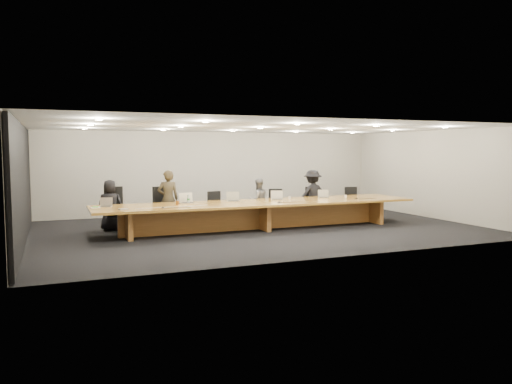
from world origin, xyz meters
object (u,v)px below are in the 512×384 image
chair_mid_left (217,208)px  laptop_c (233,196)px  person_d (313,195)px  person_b (168,199)px  chair_right (315,203)px  mic_center (279,202)px  amber_mug (177,203)px  mic_left (163,208)px  chair_far_left (115,208)px  laptop_d (277,195)px  paper_cup_far (346,197)px  water_bottle (188,199)px  person_c (258,201)px  chair_mid_right (276,205)px  mic_right (356,198)px  laptop_a (105,202)px  laptop_b (187,198)px  chair_left (165,207)px  person_a (110,205)px  av_box (123,209)px  laptop_e (324,194)px  conference_table (260,210)px  paper_cup_near (290,198)px  chair_far_right (353,202)px

chair_mid_left → laptop_c: size_ratio=2.80×
person_d → person_b: bearing=-2.7°
chair_right → mic_center: chair_right is taller
amber_mug → mic_center: 2.74m
person_b → mic_left: bearing=80.9°
chair_far_left → mic_center: (4.13, -1.69, 0.17)m
laptop_d → paper_cup_far: (2.12, -0.28, -0.09)m
water_bottle → person_c: bearing=18.8°
chair_mid_right → mic_right: (1.91, -1.47, 0.26)m
laptop_a → mic_right: size_ratio=2.82×
chair_mid_left → mic_center: bearing=-61.4°
chair_mid_left → laptop_b: (-1.09, -0.80, 0.40)m
chair_left → person_c: bearing=-21.3°
chair_mid_right → laptop_c: (-1.69, -0.82, 0.39)m
chair_mid_left → laptop_a: 3.35m
chair_left → person_a: bearing=163.3°
person_d → laptop_a: size_ratio=5.08×
chair_far_left → chair_right: chair_far_left is taller
mic_right → water_bottle: bearing=173.0°
person_c → av_box: (-4.16, -1.58, 0.10)m
laptop_d → chair_left: bearing=-177.1°
chair_right → water_bottle: chair_right is taller
person_c → paper_cup_far: 2.62m
laptop_e → paper_cup_far: (0.57, -0.30, -0.08)m
person_d → av_box: (-6.03, -1.63, -0.01)m
laptop_a → paper_cup_far: (6.87, -0.26, -0.08)m
laptop_d → mic_right: (2.28, -0.62, -0.12)m
conference_table → mic_left: mic_left is taller
laptop_b → person_d: bearing=5.3°
chair_mid_left → paper_cup_near: chair_mid_left is taller
chair_right → chair_far_right: chair_right is taller
chair_mid_right → laptop_b: 3.13m
chair_right → amber_mug: bearing=-176.1°
water_bottle → mic_right: size_ratio=2.09×
chair_mid_right → paper_cup_near: (0.06, -0.79, 0.29)m
chair_far_left → paper_cup_near: size_ratio=13.78×
laptop_b → paper_cup_far: size_ratio=4.12×
chair_far_left → mic_center: size_ratio=9.50×
laptop_d → mic_center: (-0.26, -0.71, -0.12)m
conference_table → person_b: bearing=152.3°
chair_far_right → person_c: person_c is taller
chair_far_left → person_d: size_ratio=0.77×
person_b → conference_table: bearing=159.7°
chair_mid_right → person_c: 0.66m
av_box → laptop_d: bearing=-5.1°
amber_mug → av_box: 1.59m
laptop_a → amber_mug: laptop_a is taller
paper_cup_near → mic_right: paper_cup_near is taller
laptop_b → amber_mug: (-0.33, -0.22, -0.09)m
av_box → mic_center: size_ratio=1.56×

